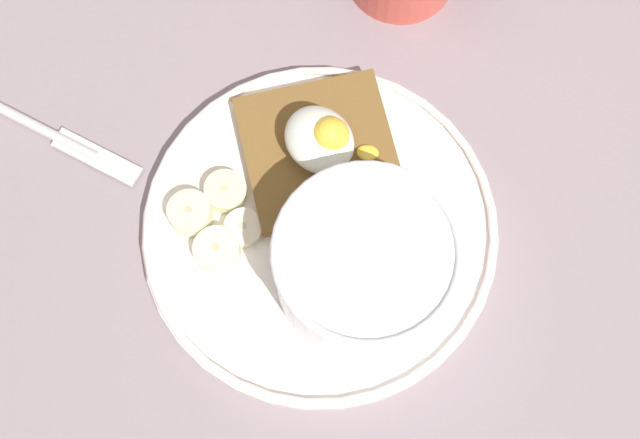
{
  "coord_description": "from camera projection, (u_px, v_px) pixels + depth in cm",
  "views": [
    {
      "loc": [
        14.12,
        -11.99,
        63.07
      ],
      "look_at": [
        0.0,
        0.0,
        5.0
      ],
      "focal_mm": 50.0,
      "sensor_mm": 36.0,
      "label": 1
    }
  ],
  "objects": [
    {
      "name": "ground_plane",
      "position": [
        320.0,
        236.0,
        0.65
      ],
      "size": [
        120.0,
        120.0,
        2.0
      ],
      "primitive_type": "cube",
      "color": "gray",
      "rests_on": "ground"
    },
    {
      "name": "plate",
      "position": [
        320.0,
        229.0,
        0.63
      ],
      "size": [
        25.24,
        25.24,
        1.6
      ],
      "color": "white",
      "rests_on": "ground_plane"
    },
    {
      "name": "oatmeal_bowl",
      "position": [
        362.0,
        266.0,
        0.59
      ],
      "size": [
        12.27,
        12.27,
        6.65
      ],
      "color": "white",
      "rests_on": "plate"
    },
    {
      "name": "toast_slice",
      "position": [
        319.0,
        152.0,
        0.64
      ],
      "size": [
        14.24,
        14.24,
        1.28
      ],
      "color": "brown",
      "rests_on": "plate"
    },
    {
      "name": "poached_egg",
      "position": [
        322.0,
        139.0,
        0.62
      ],
      "size": [
        6.12,
        5.63,
        3.96
      ],
      "color": "white",
      "rests_on": "toast_slice"
    },
    {
      "name": "banana_slice_front",
      "position": [
        225.0,
        191.0,
        0.63
      ],
      "size": [
        4.13,
        4.17,
        1.3
      ],
      "color": "beige",
      "rests_on": "plate"
    },
    {
      "name": "banana_slice_left",
      "position": [
        217.0,
        250.0,
        0.62
      ],
      "size": [
        4.45,
        4.42,
        1.42
      ],
      "color": "#F3E7BD",
      "rests_on": "plate"
    },
    {
      "name": "banana_slice_back",
      "position": [
        190.0,
        213.0,
        0.62
      ],
      "size": [
        4.25,
        4.19,
        1.7
      ],
      "color": "#F4EBBB",
      "rests_on": "plate"
    },
    {
      "name": "banana_slice_right",
      "position": [
        243.0,
        228.0,
        0.62
      ],
      "size": [
        2.98,
        2.95,
        1.09
      ],
      "color": "beige",
      "rests_on": "plate"
    },
    {
      "name": "knife",
      "position": [
        61.0,
        139.0,
        0.66
      ],
      "size": [
        12.6,
        6.0,
        0.8
      ],
      "color": "silver",
      "rests_on": "ground_plane"
    }
  ]
}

